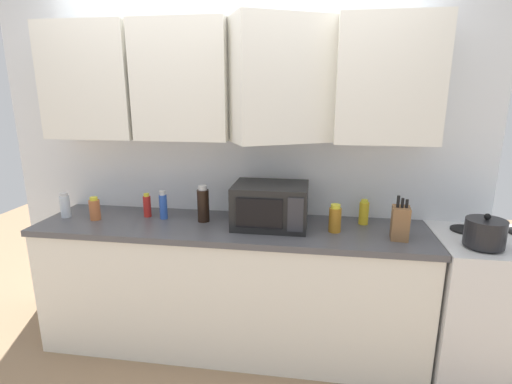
% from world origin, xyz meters
% --- Properties ---
extents(wall_back_with_cabinets, '(3.46, 0.58, 2.60)m').
position_xyz_m(wall_back_with_cabinets, '(0.00, -0.07, 1.58)').
color(wall_back_with_cabinets, white).
rests_on(wall_back_with_cabinets, ground_plane).
extents(counter_run, '(2.59, 0.63, 0.90)m').
position_xyz_m(counter_run, '(0.00, -0.30, 0.45)').
color(counter_run, white).
rests_on(counter_run, ground_plane).
extents(stove_range, '(0.76, 0.64, 0.91)m').
position_xyz_m(stove_range, '(1.68, -0.32, 0.45)').
color(stove_range, silver).
rests_on(stove_range, ground_plane).
extents(kettle, '(0.22, 0.22, 0.19)m').
position_xyz_m(kettle, '(1.51, -0.46, 0.99)').
color(kettle, black).
rests_on(kettle, stove_range).
extents(microwave, '(0.48, 0.37, 0.28)m').
position_xyz_m(microwave, '(0.27, -0.27, 1.04)').
color(microwave, black).
rests_on(microwave, counter_run).
extents(knife_block, '(0.11, 0.13, 0.27)m').
position_xyz_m(knife_block, '(1.06, -0.39, 1.00)').
color(knife_block, brown).
rests_on(knife_block, counter_run).
extents(bottle_blue_cleaner, '(0.05, 0.05, 0.20)m').
position_xyz_m(bottle_blue_cleaner, '(-0.48, -0.24, 0.99)').
color(bottle_blue_cleaner, '#2D56B7').
rests_on(bottle_blue_cleaner, counter_run).
extents(bottle_amber_vinegar, '(0.08, 0.08, 0.18)m').
position_xyz_m(bottle_amber_vinegar, '(0.68, -0.33, 0.99)').
color(bottle_amber_vinegar, '#AD701E').
rests_on(bottle_amber_vinegar, counter_run).
extents(bottle_red_sauce, '(0.05, 0.05, 0.17)m').
position_xyz_m(bottle_red_sauce, '(-0.61, -0.21, 0.98)').
color(bottle_red_sauce, red).
rests_on(bottle_red_sauce, counter_run).
extents(bottle_spice_jar, '(0.07, 0.07, 0.16)m').
position_xyz_m(bottle_spice_jar, '(-0.94, -0.33, 0.98)').
color(bottle_spice_jar, '#BC6638').
rests_on(bottle_spice_jar, counter_run).
extents(bottle_soy_dark, '(0.08, 0.08, 0.25)m').
position_xyz_m(bottle_soy_dark, '(-0.19, -0.25, 1.02)').
color(bottle_soy_dark, black).
rests_on(bottle_soy_dark, counter_run).
extents(bottle_yellow_mustard, '(0.06, 0.06, 0.17)m').
position_xyz_m(bottle_yellow_mustard, '(0.88, -0.15, 0.98)').
color(bottle_yellow_mustard, gold).
rests_on(bottle_yellow_mustard, counter_run).
extents(bottle_clear_tall, '(0.07, 0.07, 0.18)m').
position_xyz_m(bottle_clear_tall, '(-1.18, -0.31, 0.98)').
color(bottle_clear_tall, silver).
rests_on(bottle_clear_tall, counter_run).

